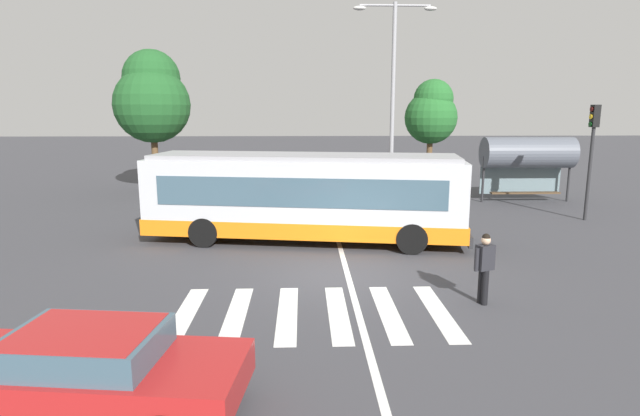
# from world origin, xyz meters

# --- Properties ---
(ground_plane) EXTENTS (160.00, 160.00, 0.00)m
(ground_plane) POSITION_xyz_m (0.00, 0.00, 0.00)
(ground_plane) COLOR #3D3D42
(city_transit_bus) EXTENTS (11.29, 4.30, 3.06)m
(city_transit_bus) POSITION_xyz_m (-0.87, 3.96, 1.59)
(city_transit_bus) COLOR black
(city_transit_bus) RESTS_ON ground_plane
(pedestrian_crossing_street) EXTENTS (0.54, 0.39, 1.72)m
(pedestrian_crossing_street) POSITION_xyz_m (3.33, -2.12, 0.97)
(pedestrian_crossing_street) COLOR black
(pedestrian_crossing_street) RESTS_ON ground_plane
(foreground_sedan) EXTENTS (4.68, 2.34, 1.35)m
(foreground_sedan) POSITION_xyz_m (-4.10, -6.37, 0.77)
(foreground_sedan) COLOR black
(foreground_sedan) RESTS_ON ground_plane
(parked_car_red) EXTENTS (2.01, 4.57, 1.35)m
(parked_car_red) POSITION_xyz_m (-3.93, 14.94, 0.77)
(parked_car_red) COLOR black
(parked_car_red) RESTS_ON ground_plane
(parked_car_silver) EXTENTS (2.11, 4.61, 1.35)m
(parked_car_silver) POSITION_xyz_m (-1.18, 15.40, 0.77)
(parked_car_silver) COLOR black
(parked_car_silver) RESTS_ON ground_plane
(parked_car_black) EXTENTS (2.20, 4.64, 1.35)m
(parked_car_black) POSITION_xyz_m (1.54, 14.91, 0.77)
(parked_car_black) COLOR black
(parked_car_black) RESTS_ON ground_plane
(traffic_light_far_corner) EXTENTS (0.33, 0.32, 4.77)m
(traffic_light_far_corner) POSITION_xyz_m (10.94, 7.10, 3.20)
(traffic_light_far_corner) COLOR #28282B
(traffic_light_far_corner) RESTS_ON ground_plane
(bus_stop_shelter) EXTENTS (4.49, 1.54, 3.25)m
(bus_stop_shelter) POSITION_xyz_m (10.30, 11.56, 2.42)
(bus_stop_shelter) COLOR #28282B
(bus_stop_shelter) RESTS_ON ground_plane
(twin_arm_street_lamp) EXTENTS (3.89, 0.32, 9.44)m
(twin_arm_street_lamp) POSITION_xyz_m (3.37, 11.11, 5.73)
(twin_arm_street_lamp) COLOR #939399
(twin_arm_street_lamp) RESTS_ON ground_plane
(background_tree_left) EXTENTS (4.12, 4.12, 7.83)m
(background_tree_left) POSITION_xyz_m (-9.16, 15.30, 5.25)
(background_tree_left) COLOR brown
(background_tree_left) RESTS_ON ground_plane
(background_tree_right) EXTENTS (3.26, 3.26, 6.47)m
(background_tree_right) POSITION_xyz_m (7.14, 18.56, 4.42)
(background_tree_right) COLOR brown
(background_tree_right) RESTS_ON ground_plane
(crosswalk_painted_stripes) EXTENTS (6.21, 3.36, 0.01)m
(crosswalk_painted_stripes) POSITION_xyz_m (-0.73, -2.57, 0.00)
(crosswalk_painted_stripes) COLOR silver
(crosswalk_painted_stripes) RESTS_ON ground_plane
(lane_center_line) EXTENTS (0.16, 24.00, 0.01)m
(lane_center_line) POSITION_xyz_m (0.31, 2.00, 0.00)
(lane_center_line) COLOR silver
(lane_center_line) RESTS_ON ground_plane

